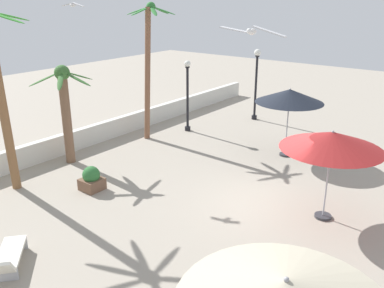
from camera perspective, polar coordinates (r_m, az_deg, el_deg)
ground_plane at (r=13.68m, az=10.77°, el=-8.30°), size 56.00×56.00×0.00m
boundary_wall at (r=18.97m, az=-14.34°, el=0.93°), size 25.20×0.30×0.86m
patio_umbrella_0 at (r=17.18m, az=13.14°, el=6.36°), size 2.73×2.73×2.84m
patio_umbrella_2 at (r=12.45m, az=18.51°, el=0.42°), size 2.92×2.92×2.76m
palm_tree_1 at (r=19.02m, az=-5.95°, el=11.68°), size 2.17×1.93×6.04m
palm_tree_3 at (r=16.79m, az=-16.89°, el=5.38°), size 2.39×2.36×3.87m
lamp_post_0 at (r=22.31m, az=8.74°, el=8.88°), size 0.35×0.35×3.71m
lamp_post_1 at (r=20.17m, az=-0.61°, el=7.01°), size 0.31×0.31×3.43m
lounge_chair_1 at (r=11.33m, az=-23.76°, el=-13.94°), size 1.65×1.79×0.83m
seagull_0 at (r=16.35m, az=-15.89°, el=17.77°), size 0.41×0.89×0.16m
seagull_1 at (r=8.48m, az=8.17°, el=14.96°), size 0.39×1.36×0.20m
planter at (r=14.76m, az=-13.52°, el=-4.68°), size 0.70×0.70×0.85m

